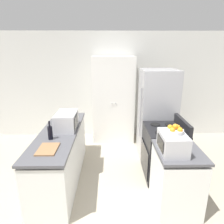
% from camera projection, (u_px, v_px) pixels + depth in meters
% --- Properties ---
extents(wall_back, '(7.00, 0.06, 2.60)m').
position_uv_depth(wall_back, '(111.00, 86.00, 5.03)').
color(wall_back, silver).
rests_on(wall_back, ground_plane).
extents(counter_left, '(0.60, 2.04, 0.89)m').
position_uv_depth(counter_left, '(61.00, 156.00, 3.40)').
color(counter_left, silver).
rests_on(counter_left, ground_plane).
extents(counter_right, '(0.60, 0.71, 0.89)m').
position_uv_depth(counter_right, '(176.00, 180.00, 2.79)').
color(counter_right, silver).
rests_on(counter_right, ground_plane).
extents(pantry_cabinet, '(0.98, 0.59, 2.04)m').
position_uv_depth(pantry_cabinet, '(113.00, 100.00, 4.80)').
color(pantry_cabinet, white).
rests_on(pantry_cabinet, ground_plane).
extents(stove, '(0.66, 0.77, 1.05)m').
position_uv_depth(stove, '(163.00, 152.00, 3.51)').
color(stove, black).
rests_on(stove, ground_plane).
extents(refrigerator, '(0.73, 0.68, 1.81)m').
position_uv_depth(refrigerator, '(157.00, 114.00, 4.11)').
color(refrigerator, '#A3A3A8').
rests_on(refrigerator, ground_plane).
extents(microwave, '(0.33, 0.53, 0.28)m').
position_uv_depth(microwave, '(67.00, 121.00, 3.35)').
color(microwave, '#B2B2B7').
rests_on(microwave, counter_left).
extents(wine_bottle, '(0.07, 0.07, 0.28)m').
position_uv_depth(wine_bottle, '(50.00, 132.00, 2.96)').
color(wine_bottle, black).
rests_on(wine_bottle, counter_left).
extents(toaster_oven, '(0.32, 0.44, 0.26)m').
position_uv_depth(toaster_oven, '(173.00, 143.00, 2.57)').
color(toaster_oven, '#B2B2B7').
rests_on(toaster_oven, counter_right).
extents(fruit_bowl, '(0.22, 0.22, 0.13)m').
position_uv_depth(fruit_bowl, '(175.00, 130.00, 2.54)').
color(fruit_bowl, silver).
rests_on(fruit_bowl, toaster_oven).
extents(cutting_board, '(0.25, 0.35, 0.02)m').
position_uv_depth(cutting_board, '(48.00, 149.00, 2.67)').
color(cutting_board, '#8E6642').
rests_on(cutting_board, counter_left).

